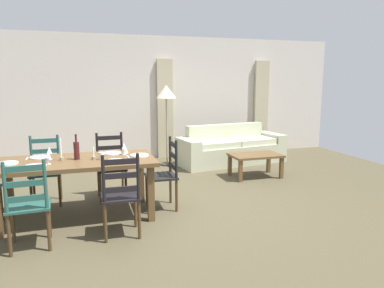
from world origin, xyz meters
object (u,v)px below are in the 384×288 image
at_px(dining_table, 77,167).
at_px(coffee_cup_primary, 101,156).
at_px(coffee_table, 255,158).
at_px(wine_glass_near_right, 126,151).
at_px(dining_chair_head_east, 165,174).
at_px(wine_glass_far_right, 124,147).
at_px(wine_bottle, 77,150).
at_px(dining_chair_near_right, 121,195).
at_px(wine_glass_far_left, 49,151).
at_px(dining_chair_far_right, 111,166).
at_px(couch, 230,149).
at_px(dining_chair_far_left, 46,170).
at_px(dining_chair_near_left, 28,205).
at_px(standing_lamp, 166,97).
at_px(wine_glass_near_left, 48,155).

height_order(dining_table, coffee_cup_primary, coffee_cup_primary).
bearing_deg(coffee_table, wine_glass_near_right, -152.85).
height_order(dining_chair_head_east, wine_glass_far_right, dining_chair_head_east).
bearing_deg(wine_bottle, wine_glass_far_right, 11.21).
distance_m(dining_chair_near_right, wine_glass_far_left, 1.22).
relative_size(wine_glass_far_left, wine_glass_far_right, 1.00).
relative_size(dining_chair_far_right, wine_bottle, 3.04).
xyz_separation_m(dining_table, couch, (3.08, 2.33, -0.37)).
relative_size(dining_chair_far_left, couch, 0.41).
relative_size(dining_chair_near_left, wine_glass_near_right, 5.96).
bearing_deg(dining_chair_far_left, couch, 24.54).
bearing_deg(wine_bottle, wine_glass_near_right, -16.39).
xyz_separation_m(wine_glass_far_left, coffee_table, (3.37, 0.99, -0.51)).
xyz_separation_m(dining_chair_near_left, dining_chair_near_right, (0.93, 0.03, 0.00)).
relative_size(dining_table, coffee_cup_primary, 21.11).
height_order(wine_glass_near_right, coffee_table, wine_glass_near_right).
height_order(dining_chair_far_right, standing_lamp, standing_lamp).
relative_size(wine_glass_near_right, coffee_table, 0.18).
height_order(wine_bottle, wine_glass_far_left, wine_bottle).
xyz_separation_m(dining_chair_near_right, dining_chair_head_east, (0.67, 0.76, 0.00)).
relative_size(dining_chair_far_left, coffee_cup_primary, 10.67).
bearing_deg(dining_chair_head_east, wine_glass_near_left, -173.29).
relative_size(dining_chair_near_left, coffee_cup_primary, 10.67).
bearing_deg(dining_chair_near_right, coffee_cup_primary, 103.00).
height_order(wine_glass_far_left, standing_lamp, standing_lamp).
height_order(dining_chair_far_right, coffee_table, dining_chair_far_right).
bearing_deg(wine_glass_near_left, wine_glass_near_right, 0.12).
xyz_separation_m(wine_glass_far_right, couch, (2.48, 2.18, -0.57)).
height_order(dining_table, wine_glass_far_right, wine_glass_far_right).
distance_m(dining_chair_far_right, standing_lamp, 2.39).
relative_size(dining_chair_near_right, wine_bottle, 3.04).
height_order(dining_chair_far_right, dining_chair_head_east, same).
distance_m(wine_glass_near_left, standing_lamp, 3.41).
height_order(wine_bottle, wine_glass_near_right, wine_bottle).
height_order(couch, coffee_table, couch).
xyz_separation_m(wine_bottle, wine_glass_near_left, (-0.32, -0.17, -0.01)).
relative_size(dining_chair_near_left, coffee_table, 1.07).
relative_size(dining_chair_near_right, dining_chair_far_left, 1.00).
height_order(dining_chair_far_left, coffee_table, dining_chair_far_left).
bearing_deg(wine_glass_near_right, dining_chair_head_east, 17.45).
bearing_deg(coffee_cup_primary, wine_glass_near_right, -15.25).
bearing_deg(dining_table, coffee_table, 20.07).
xyz_separation_m(wine_bottle, wine_glass_near_right, (0.58, -0.17, -0.01)).
distance_m(dining_table, dining_chair_head_east, 1.13).
relative_size(wine_bottle, wine_glass_near_left, 1.96).
bearing_deg(dining_table, dining_chair_head_east, 0.99).
distance_m(couch, standing_lamp, 1.76).
height_order(dining_chair_near_left, dining_chair_far_right, same).
distance_m(wine_glass_far_left, standing_lamp, 3.20).
bearing_deg(wine_glass_near_right, coffee_table, 27.15).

